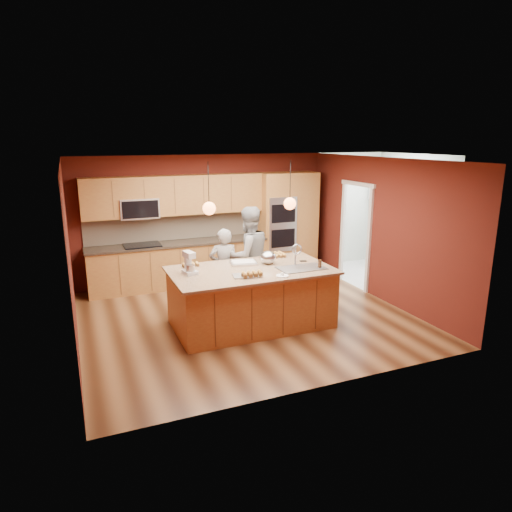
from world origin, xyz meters
name	(u,v)px	position (x,y,z in m)	size (l,w,h in m)	color
floor	(247,317)	(0.00, 0.00, 0.00)	(5.50, 5.50, 0.00)	#442512
ceiling	(246,160)	(0.00, 0.00, 2.70)	(5.50, 5.50, 0.00)	white
wall_back	(204,218)	(0.00, 2.50, 1.35)	(5.50, 5.50, 0.00)	#4D1710
wall_front	(323,285)	(0.00, -2.50, 1.35)	(5.50, 5.50, 0.00)	#4D1710
wall_left	(70,258)	(-2.75, 0.00, 1.35)	(5.00, 5.00, 0.00)	#4D1710
wall_right	(381,230)	(2.75, 0.00, 1.35)	(5.00, 5.00, 0.00)	#4D1710
cabinet_run	(177,240)	(-0.68, 2.25, 0.98)	(3.74, 0.64, 2.30)	#9C572D
oven_column	(287,224)	(1.85, 2.19, 1.15)	(1.30, 0.62, 2.30)	#9C572D
doorway_trim	(355,237)	(2.73, 0.80, 1.05)	(0.08, 1.11, 2.20)	silver
laundry_room	(408,188)	(4.35, 1.20, 1.95)	(2.60, 2.70, 2.70)	beige
pendant_left	(209,208)	(-0.72, -0.32, 2.00)	(0.20, 0.20, 0.80)	black
pendant_right	(290,203)	(0.64, -0.32, 2.00)	(0.20, 0.20, 0.80)	black
island	(252,297)	(-0.02, -0.33, 0.49)	(2.62, 1.47, 1.34)	#9C572D
person_left	(224,268)	(-0.18, 0.66, 0.74)	(0.54, 0.35, 1.47)	black
person_right	(248,256)	(0.30, 0.66, 0.92)	(0.89, 0.70, 1.84)	gray
stand_mixer	(189,264)	(-1.03, -0.18, 1.12)	(0.23, 0.29, 0.36)	silver
sheet_cake	(243,263)	(-0.04, 0.03, 0.99)	(0.49, 0.40, 0.05)	white
cooling_rack	(245,276)	(-0.27, -0.65, 0.98)	(0.37, 0.27, 0.02)	#B6BABE
mixing_bowl	(268,258)	(0.35, -0.12, 1.07)	(0.27, 0.27, 0.23)	#B7BABE
plate	(282,276)	(0.26, -0.87, 0.97)	(0.19, 0.19, 0.01)	white
tumbler	(320,264)	(1.03, -0.67, 1.03)	(0.07, 0.07, 0.13)	#3A2314
phone	(303,261)	(0.98, -0.21, 0.97)	(0.12, 0.06, 0.01)	black
cupcakes_left	(191,265)	(-0.90, 0.21, 1.00)	(0.29, 0.15, 0.07)	gold
cupcakes_rack	(252,274)	(-0.19, -0.74, 1.02)	(0.34, 0.17, 0.08)	gold
cupcakes_right	(276,255)	(0.68, 0.27, 1.00)	(0.30, 0.30, 0.07)	gold
washer	(411,256)	(4.21, 0.78, 0.49)	(0.61, 0.63, 0.99)	silver
dryer	(386,251)	(4.17, 1.57, 0.45)	(0.55, 0.57, 0.89)	silver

